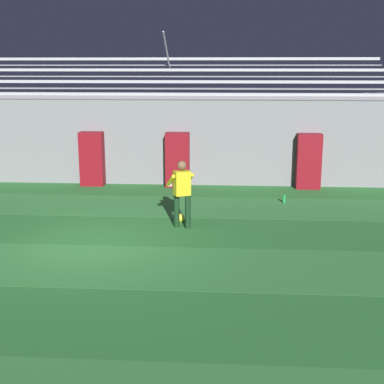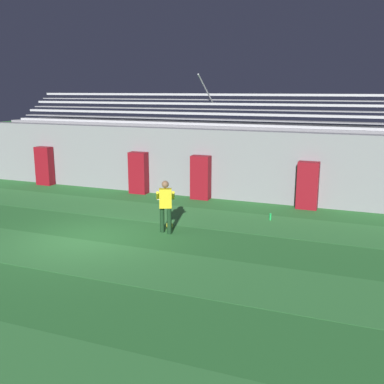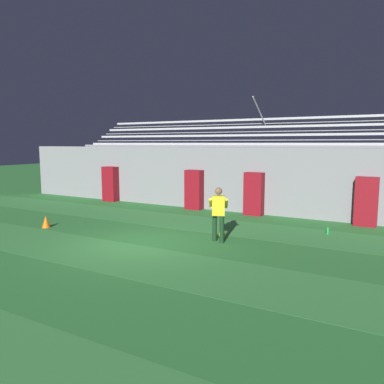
{
  "view_description": "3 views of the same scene",
  "coord_description": "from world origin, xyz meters",
  "px_view_note": "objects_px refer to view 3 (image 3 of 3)",
  "views": [
    {
      "loc": [
        3.04,
        -11.26,
        3.88
      ],
      "look_at": [
        2.19,
        1.62,
        0.84
      ],
      "focal_mm": 50.0,
      "sensor_mm": 36.0,
      "label": 1
    },
    {
      "loc": [
        7.6,
        -10.85,
        4.39
      ],
      "look_at": [
        2.78,
        1.49,
        1.35
      ],
      "focal_mm": 42.0,
      "sensor_mm": 36.0,
      "label": 2
    },
    {
      "loc": [
        6.69,
        -8.75,
        2.99
      ],
      "look_at": [
        0.86,
        1.69,
        1.42
      ],
      "focal_mm": 35.0,
      "sensor_mm": 36.0,
      "label": 3
    }
  ],
  "objects_px": {
    "padding_pillar_far_left": "(110,184)",
    "goalkeeper": "(218,211)",
    "padding_pillar_far_right": "(366,202)",
    "padding_pillar_gate_left": "(194,190)",
    "traffic_cone": "(46,222)",
    "soccer_ball": "(222,235)",
    "water_bottle": "(328,231)",
    "padding_pillar_gate_right": "(254,194)"
  },
  "relations": [
    {
      "from": "padding_pillar_far_left",
      "to": "goalkeeper",
      "type": "distance_m",
      "value": 9.51
    },
    {
      "from": "padding_pillar_far_left",
      "to": "padding_pillar_far_right",
      "type": "relative_size",
      "value": 1.0
    },
    {
      "from": "padding_pillar_gate_left",
      "to": "traffic_cone",
      "type": "height_order",
      "value": "padding_pillar_gate_left"
    },
    {
      "from": "padding_pillar_far_right",
      "to": "traffic_cone",
      "type": "xyz_separation_m",
      "value": [
        -9.91,
        -5.84,
        -0.68
      ]
    },
    {
      "from": "soccer_ball",
      "to": "water_bottle",
      "type": "height_order",
      "value": "water_bottle"
    },
    {
      "from": "padding_pillar_gate_left",
      "to": "soccer_ball",
      "type": "distance_m",
      "value": 5.36
    },
    {
      "from": "goalkeeper",
      "to": "traffic_cone",
      "type": "xyz_separation_m",
      "value": [
        -6.19,
        -1.24,
        -0.74
      ]
    },
    {
      "from": "traffic_cone",
      "to": "padding_pillar_far_right",
      "type": "bearing_deg",
      "value": 30.51
    },
    {
      "from": "traffic_cone",
      "to": "padding_pillar_far_left",
      "type": "bearing_deg",
      "value": 110.1
    },
    {
      "from": "goalkeeper",
      "to": "traffic_cone",
      "type": "distance_m",
      "value": 6.36
    },
    {
      "from": "goalkeeper",
      "to": "traffic_cone",
      "type": "relative_size",
      "value": 3.98
    },
    {
      "from": "padding_pillar_far_right",
      "to": "soccer_ball",
      "type": "relative_size",
      "value": 8.11
    },
    {
      "from": "traffic_cone",
      "to": "water_bottle",
      "type": "xyz_separation_m",
      "value": [
        8.95,
        3.83,
        -0.09
      ]
    },
    {
      "from": "padding_pillar_far_right",
      "to": "soccer_ball",
      "type": "bearing_deg",
      "value": -132.48
    },
    {
      "from": "soccer_ball",
      "to": "traffic_cone",
      "type": "relative_size",
      "value": 0.52
    },
    {
      "from": "padding_pillar_far_left",
      "to": "water_bottle",
      "type": "xyz_separation_m",
      "value": [
        11.09,
        -2.01,
        -0.77
      ]
    },
    {
      "from": "padding_pillar_far_right",
      "to": "water_bottle",
      "type": "distance_m",
      "value": 2.36
    },
    {
      "from": "padding_pillar_far_right",
      "to": "padding_pillar_gate_right",
      "type": "bearing_deg",
      "value": 180.0
    },
    {
      "from": "goalkeeper",
      "to": "padding_pillar_gate_left",
      "type": "bearing_deg",
      "value": 126.31
    },
    {
      "from": "goalkeeper",
      "to": "padding_pillar_far_right",
      "type": "bearing_deg",
      "value": 51.0
    },
    {
      "from": "goalkeeper",
      "to": "water_bottle",
      "type": "height_order",
      "value": "goalkeeper"
    },
    {
      "from": "padding_pillar_gate_right",
      "to": "traffic_cone",
      "type": "xyz_separation_m",
      "value": [
        -5.65,
        -5.84,
        -0.68
      ]
    },
    {
      "from": "water_bottle",
      "to": "padding_pillar_far_right",
      "type": "bearing_deg",
      "value": 64.55
    },
    {
      "from": "padding_pillar_gate_right",
      "to": "goalkeeper",
      "type": "xyz_separation_m",
      "value": [
        0.53,
        -4.6,
        0.06
      ]
    },
    {
      "from": "goalkeeper",
      "to": "soccer_ball",
      "type": "relative_size",
      "value": 7.59
    },
    {
      "from": "padding_pillar_far_left",
      "to": "traffic_cone",
      "type": "bearing_deg",
      "value": -69.9
    },
    {
      "from": "padding_pillar_gate_left",
      "to": "soccer_ball",
      "type": "height_order",
      "value": "padding_pillar_gate_left"
    },
    {
      "from": "goalkeeper",
      "to": "padding_pillar_gate_right",
      "type": "bearing_deg",
      "value": 96.63
    },
    {
      "from": "padding_pillar_gate_right",
      "to": "goalkeeper",
      "type": "relative_size",
      "value": 1.07
    },
    {
      "from": "goalkeeper",
      "to": "water_bottle",
      "type": "distance_m",
      "value": 3.87
    },
    {
      "from": "water_bottle",
      "to": "goalkeeper",
      "type": "bearing_deg",
      "value": -136.94
    },
    {
      "from": "padding_pillar_far_right",
      "to": "soccer_ball",
      "type": "height_order",
      "value": "padding_pillar_far_right"
    },
    {
      "from": "goalkeeper",
      "to": "padding_pillar_far_left",
      "type": "bearing_deg",
      "value": 151.1
    },
    {
      "from": "padding_pillar_gate_left",
      "to": "traffic_cone",
      "type": "xyz_separation_m",
      "value": [
        -2.81,
        -5.84,
        -0.68
      ]
    },
    {
      "from": "goalkeeper",
      "to": "soccer_ball",
      "type": "distance_m",
      "value": 0.96
    },
    {
      "from": "padding_pillar_gate_left",
      "to": "padding_pillar_gate_right",
      "type": "relative_size",
      "value": 1.0
    },
    {
      "from": "goalkeeper",
      "to": "traffic_cone",
      "type": "height_order",
      "value": "goalkeeper"
    },
    {
      "from": "padding_pillar_far_right",
      "to": "padding_pillar_gate_left",
      "type": "bearing_deg",
      "value": 180.0
    },
    {
      "from": "padding_pillar_gate_left",
      "to": "soccer_ball",
      "type": "bearing_deg",
      "value": -51.51
    },
    {
      "from": "padding_pillar_gate_left",
      "to": "soccer_ball",
      "type": "relative_size",
      "value": 8.11
    },
    {
      "from": "padding_pillar_gate_right",
      "to": "soccer_ball",
      "type": "xyz_separation_m",
      "value": [
        0.46,
        -4.15,
        -0.78
      ]
    },
    {
      "from": "padding_pillar_far_left",
      "to": "goalkeeper",
      "type": "height_order",
      "value": "padding_pillar_far_left"
    }
  ]
}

